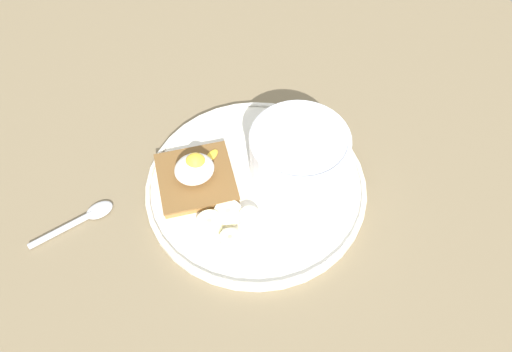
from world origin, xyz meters
TOP-DOWN VIEW (x-y plane):
  - ground_plane at (0.00, 0.00)cm, footprint 120.00×120.00cm
  - plate at (0.00, 0.00)cm, footprint 29.81×29.81cm
  - oatmeal_bowl at (6.16, -0.15)cm, footprint 13.17×13.17cm
  - toast_slice at (-7.18, 3.77)cm, footprint 11.57×11.57cm
  - poached_egg at (-7.08, 3.84)cm, footprint 7.16×5.79cm
  - banana_slice_front at (-5.24, -2.99)cm, footprint 5.05×5.04cm
  - banana_slice_left at (-6.47, -6.70)cm, footprint 3.41×3.50cm
  - banana_slice_back at (-7.98, -3.49)cm, footprint 4.73×4.72cm
  - banana_slice_right at (-3.08, -4.83)cm, footprint 3.70×3.81cm
  - spoon at (-22.76, 4.60)cm, footprint 11.52×3.62cm

SIDE VIEW (x-z plane):
  - ground_plane at x=0.00cm, z-range 0.00..2.00cm
  - spoon at x=-22.76cm, z-range 2.00..2.80cm
  - plate at x=0.00cm, z-range 2.00..3.60cm
  - banana_slice_front at x=-5.24cm, z-range 2.96..4.32cm
  - banana_slice_back at x=-7.98cm, z-range 2.97..4.44cm
  - toast_slice at x=-7.18cm, z-range 3.08..4.35cm
  - banana_slice_right at x=-3.08cm, z-range 2.88..4.67cm
  - banana_slice_left at x=-6.47cm, z-range 2.93..4.61cm
  - poached_egg at x=-7.08cm, z-range 4.05..7.90cm
  - oatmeal_bowl at x=6.16cm, z-range 2.96..10.05cm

